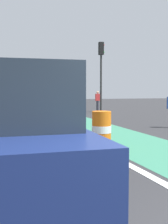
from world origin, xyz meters
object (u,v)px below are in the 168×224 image
at_px(traffic_barrel_back, 60,115).
at_px(traffic_light_corner, 101,65).
at_px(pedestrian_waiting, 98,101).
at_px(parked_sedan_second, 1,116).
at_px(traffic_barrel_mid, 73,120).
at_px(traffic_barrel_front, 101,130).
at_px(parked_suv_nearest, 6,136).

xyz_separation_m(traffic_barrel_back, traffic_light_corner, (4.52, 6.40, 2.97)).
relative_size(traffic_light_corner, pedestrian_waiting, 3.17).
bearing_deg(parked_sedan_second, traffic_barrel_mid, 13.94).
height_order(traffic_barrel_front, pedestrian_waiting, pedestrian_waiting).
distance_m(parked_sedan_second, pedestrian_waiting, 13.54).
bearing_deg(traffic_barrel_back, traffic_light_corner, 54.73).
bearing_deg(traffic_light_corner, traffic_barrel_back, -125.27).
xyz_separation_m(traffic_barrel_mid, pedestrian_waiting, (4.91, 10.49, 0.33)).
height_order(parked_suv_nearest, traffic_barrel_mid, parked_suv_nearest).
relative_size(traffic_barrel_back, traffic_light_corner, 0.21).
relative_size(parked_suv_nearest, traffic_light_corner, 0.91).
distance_m(traffic_barrel_back, traffic_light_corner, 8.38).
bearing_deg(traffic_light_corner, parked_suv_nearest, -115.61).
distance_m(traffic_light_corner, pedestrian_waiting, 3.08).
height_order(traffic_barrel_back, traffic_light_corner, traffic_light_corner).
xyz_separation_m(parked_sedan_second, traffic_barrel_front, (2.74, -2.41, -0.30)).
bearing_deg(traffic_light_corner, traffic_barrel_front, -110.88).
bearing_deg(traffic_light_corner, pedestrian_waiting, 78.55).
height_order(parked_sedan_second, traffic_barrel_mid, parked_sedan_second).
relative_size(parked_sedan_second, traffic_barrel_front, 3.78).
bearing_deg(traffic_barrel_mid, traffic_barrel_front, -89.94).
xyz_separation_m(traffic_barrel_front, traffic_barrel_back, (0.06, 5.63, 0.00)).
distance_m(traffic_barrel_mid, traffic_barrel_back, 2.54).
bearing_deg(traffic_barrel_mid, traffic_barrel_back, 88.48).
distance_m(traffic_barrel_front, traffic_light_corner, 13.21).
relative_size(parked_sedan_second, traffic_barrel_mid, 3.78).
xyz_separation_m(parked_sedan_second, traffic_barrel_mid, (2.74, 0.68, -0.30)).
height_order(parked_suv_nearest, pedestrian_waiting, parked_suv_nearest).
distance_m(traffic_barrel_mid, pedestrian_waiting, 11.59).
distance_m(parked_sedan_second, traffic_barrel_front, 3.67).
height_order(parked_sedan_second, pedestrian_waiting, parked_sedan_second).
height_order(parked_sedan_second, traffic_light_corner, traffic_light_corner).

